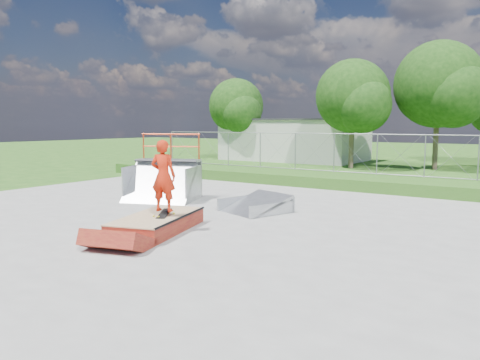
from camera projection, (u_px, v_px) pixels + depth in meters
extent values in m
plane|color=#235117|center=(186.00, 222.00, 13.09)|extent=(120.00, 120.00, 0.00)
cube|color=gray|center=(186.00, 221.00, 13.09)|extent=(20.00, 16.00, 0.04)
cube|color=#235117|center=(325.00, 180.00, 20.88)|extent=(24.00, 3.00, 0.50)
cube|color=maroon|center=(157.00, 224.00, 11.86)|extent=(2.10, 3.11, 0.40)
cube|color=tan|center=(157.00, 216.00, 11.83)|extent=(2.13, 3.14, 0.03)
cube|color=black|center=(164.00, 214.00, 11.78)|extent=(0.57, 0.80, 0.13)
imported|color=red|center=(163.00, 179.00, 11.67)|extent=(0.75, 0.60, 1.80)
cube|color=beige|center=(294.00, 140.00, 35.46)|extent=(10.00, 6.00, 3.00)
cylinder|color=brown|center=(351.00, 148.00, 28.87)|extent=(0.30, 0.30, 2.45)
sphere|color=#15370F|center=(353.00, 96.00, 28.49)|extent=(4.48, 4.48, 4.48)
sphere|color=#15370F|center=(363.00, 105.00, 27.63)|extent=(3.36, 3.36, 3.36)
cylinder|color=brown|center=(435.00, 146.00, 28.01)|extent=(0.30, 0.30, 2.80)
sphere|color=#15370F|center=(438.00, 84.00, 27.57)|extent=(5.12, 5.12, 5.12)
sphere|color=#15370F|center=(454.00, 94.00, 26.59)|extent=(3.84, 3.84, 3.84)
cylinder|color=brown|center=(236.00, 145.00, 36.08)|extent=(0.30, 0.30, 2.27)
sphere|color=#15370F|center=(236.00, 106.00, 35.72)|extent=(4.16, 4.16, 4.16)
sphere|color=#15370F|center=(241.00, 113.00, 34.93)|extent=(3.12, 3.12, 3.12)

